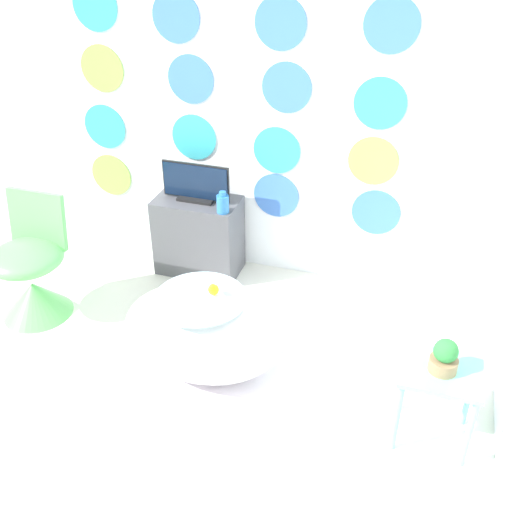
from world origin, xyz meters
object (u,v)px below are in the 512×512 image
Objects in this scene: tv at (196,184)px; potted_plant_left at (445,357)px; bathtub at (202,332)px; chair at (32,277)px; vase at (223,203)px.

tv is 2.03m from potted_plant_left.
bathtub is 1.24m from chair.
vase is at bearing 102.14° from bathtub.
vase reaches higher than bathtub.
bathtub is at bearing -66.55° from tv.
potted_plant_left is at bearing -6.44° from chair.
tv is 3.21× the size of vase.
bathtub is at bearing 174.47° from potted_plant_left.
tv reaches higher than chair.
tv is (-0.42, 0.96, 0.42)m from bathtub.
tv reaches higher than potted_plant_left.
chair is 5.35× the size of vase.
bathtub is 1.15× the size of chair.
chair is at bearing -135.34° from tv.
bathtub is 0.94m from vase.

